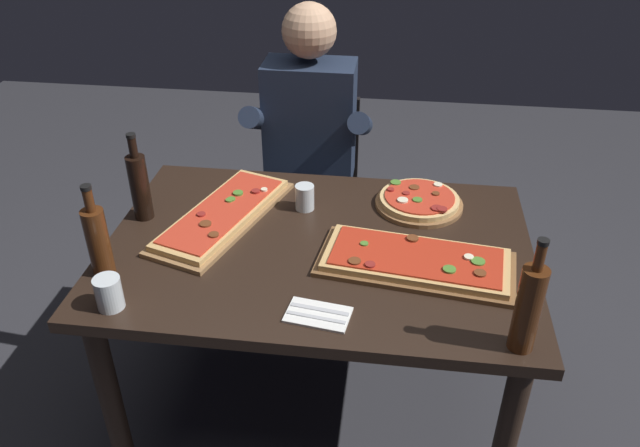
# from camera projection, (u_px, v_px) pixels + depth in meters

# --- Properties ---
(ground_plane) EXTENTS (6.40, 6.40, 0.00)m
(ground_plane) POSITION_uv_depth(u_px,v_px,m) (318.00, 399.00, 2.49)
(ground_plane) COLOR #2D2D33
(dining_table) EXTENTS (1.40, 0.96, 0.74)m
(dining_table) POSITION_uv_depth(u_px,v_px,m) (318.00, 267.00, 2.14)
(dining_table) COLOR black
(dining_table) RESTS_ON ground_plane
(pizza_rectangular_front) EXTENTS (0.64, 0.35, 0.05)m
(pizza_rectangular_front) POSITION_uv_depth(u_px,v_px,m) (416.00, 261.00, 1.97)
(pizza_rectangular_front) COLOR brown
(pizza_rectangular_front) RESTS_ON dining_table
(pizza_rectangular_left) EXTENTS (0.42, 0.66, 0.05)m
(pizza_rectangular_left) POSITION_uv_depth(u_px,v_px,m) (223.00, 215.00, 2.21)
(pizza_rectangular_left) COLOR olive
(pizza_rectangular_left) RESTS_ON dining_table
(pizza_round_far) EXTENTS (0.32, 0.32, 0.05)m
(pizza_round_far) POSITION_uv_depth(u_px,v_px,m) (419.00, 201.00, 2.28)
(pizza_round_far) COLOR brown
(pizza_round_far) RESTS_ON dining_table
(wine_bottle_dark) EXTENTS (0.07, 0.07, 0.32)m
(wine_bottle_dark) POSITION_uv_depth(u_px,v_px,m) (139.00, 185.00, 2.16)
(wine_bottle_dark) COLOR black
(wine_bottle_dark) RESTS_ON dining_table
(oil_bottle_amber) EXTENTS (0.07, 0.07, 0.34)m
(oil_bottle_amber) POSITION_uv_depth(u_px,v_px,m) (528.00, 307.00, 1.61)
(oil_bottle_amber) COLOR #47230F
(oil_bottle_amber) RESTS_ON dining_table
(vinegar_bottle_green) EXTENTS (0.07, 0.07, 0.31)m
(vinegar_bottle_green) POSITION_uv_depth(u_px,v_px,m) (98.00, 240.00, 1.89)
(vinegar_bottle_green) COLOR #47230F
(vinegar_bottle_green) RESTS_ON dining_table
(tumbler_near_camera) EXTENTS (0.08, 0.08, 0.10)m
(tumbler_near_camera) POSITION_uv_depth(u_px,v_px,m) (109.00, 293.00, 1.79)
(tumbler_near_camera) COLOR silver
(tumbler_near_camera) RESTS_ON dining_table
(tumbler_far_side) EXTENTS (0.07, 0.07, 0.09)m
(tumbler_far_side) POSITION_uv_depth(u_px,v_px,m) (305.00, 197.00, 2.26)
(tumbler_far_side) COLOR silver
(tumbler_far_side) RESTS_ON dining_table
(napkin_cutlery_set) EXTENTS (0.19, 0.13, 0.01)m
(napkin_cutlery_set) POSITION_uv_depth(u_px,v_px,m) (318.00, 315.00, 1.78)
(napkin_cutlery_set) COLOR white
(napkin_cutlery_set) RESTS_ON dining_table
(diner_chair) EXTENTS (0.44, 0.44, 0.87)m
(diner_chair) POSITION_uv_depth(u_px,v_px,m) (313.00, 184.00, 2.95)
(diner_chair) COLOR black
(diner_chair) RESTS_ON ground_plane
(seated_diner) EXTENTS (0.53, 0.41, 1.33)m
(seated_diner) POSITION_uv_depth(u_px,v_px,m) (309.00, 145.00, 2.72)
(seated_diner) COLOR #23232D
(seated_diner) RESTS_ON ground_plane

